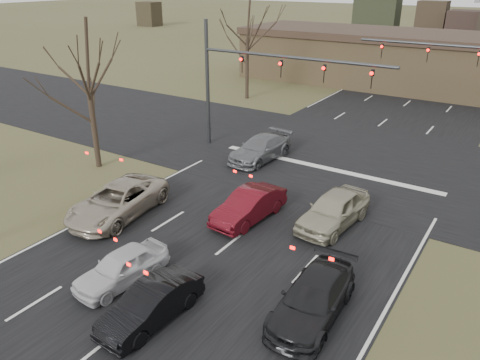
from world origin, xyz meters
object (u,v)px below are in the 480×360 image
object	(u,v)px
building	(452,64)
car_black_hatch	(151,304)
car_white_sedan	(122,267)
car_silver_ahead	(334,210)
car_red_ahead	(249,206)
car_grey_ahead	(260,148)
mast_arm_near	(251,73)
car_silver_suv	(118,201)
car_charcoal_sedan	(313,299)

from	to	relation	value
building	car_black_hatch	world-z (taller)	building
car_white_sedan	car_black_hatch	bearing A→B (deg)	-16.14
car_black_hatch	car_silver_ahead	world-z (taller)	car_silver_ahead
car_white_sedan	car_silver_ahead	world-z (taller)	car_silver_ahead
car_red_ahead	car_grey_ahead	bearing A→B (deg)	121.68
building	mast_arm_near	size ratio (longest dim) A/B	3.50
building	car_silver_suv	world-z (taller)	building
car_charcoal_sedan	car_silver_ahead	size ratio (longest dim) A/B	1.00
car_charcoal_sedan	car_grey_ahead	size ratio (longest dim) A/B	0.94
mast_arm_near	car_black_hatch	world-z (taller)	mast_arm_near
car_red_ahead	car_silver_ahead	size ratio (longest dim) A/B	0.93
car_silver_suv	car_charcoal_sedan	size ratio (longest dim) A/B	1.19
building	car_white_sedan	xyz separation A→B (m)	(-3.86, -39.41, -2.03)
building	car_silver_suv	bearing A→B (deg)	-102.43
car_charcoal_sedan	car_silver_suv	bearing A→B (deg)	168.84
car_red_ahead	mast_arm_near	bearing A→B (deg)	126.36
car_grey_ahead	car_black_hatch	bearing A→B (deg)	-68.75
building	car_red_ahead	world-z (taller)	building
car_black_hatch	car_red_ahead	world-z (taller)	car_red_ahead
car_silver_suv	car_black_hatch	bearing A→B (deg)	-42.99
building	car_grey_ahead	bearing A→B (deg)	-103.09
building	car_charcoal_sedan	distance (m)	37.47
car_white_sedan	car_red_ahead	xyz separation A→B (m)	(1.36, 6.66, 0.06)
mast_arm_near	car_charcoal_sedan	world-z (taller)	mast_arm_near
car_silver_suv	car_white_sedan	distance (m)	5.42
mast_arm_near	car_white_sedan	size ratio (longest dim) A/B	3.25
mast_arm_near	car_white_sedan	bearing A→B (deg)	-76.86
mast_arm_near	car_black_hatch	size ratio (longest dim) A/B	3.12
building	car_silver_ahead	distance (m)	31.24
car_charcoal_sedan	car_red_ahead	size ratio (longest dim) A/B	1.08
mast_arm_near	car_silver_suv	distance (m)	11.62
car_grey_ahead	car_red_ahead	xyz separation A→B (m)	(3.50, -6.95, -0.01)
mast_arm_near	car_silver_ahead	size ratio (longest dim) A/B	2.64
car_white_sedan	car_charcoal_sedan	size ratio (longest dim) A/B	0.81
car_silver_suv	car_charcoal_sedan	xyz separation A→B (m)	(10.70, -1.54, -0.09)
car_silver_suv	car_silver_ahead	distance (m)	10.00
car_white_sedan	car_silver_ahead	size ratio (longest dim) A/B	0.81
building	car_white_sedan	size ratio (longest dim) A/B	11.35
car_black_hatch	car_silver_ahead	distance (m)	9.56
car_black_hatch	car_red_ahead	bearing A→B (deg)	100.11
car_white_sedan	car_silver_ahead	bearing A→B (deg)	65.94
car_black_hatch	building	bearing A→B (deg)	90.53
car_charcoal_sedan	car_grey_ahead	world-z (taller)	car_grey_ahead
car_white_sedan	car_red_ahead	bearing A→B (deg)	84.91
car_charcoal_sedan	car_grey_ahead	distance (m)	14.50
building	car_black_hatch	xyz separation A→B (m)	(-1.50, -40.40, -2.02)
mast_arm_near	car_black_hatch	xyz separation A→B (m)	(5.73, -15.40, -4.43)
car_red_ahead	car_silver_ahead	xyz separation A→B (m)	(3.50, 1.58, 0.08)
car_silver_suv	car_grey_ahead	distance (m)	10.15
car_silver_suv	car_charcoal_sedan	bearing A→B (deg)	-15.23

